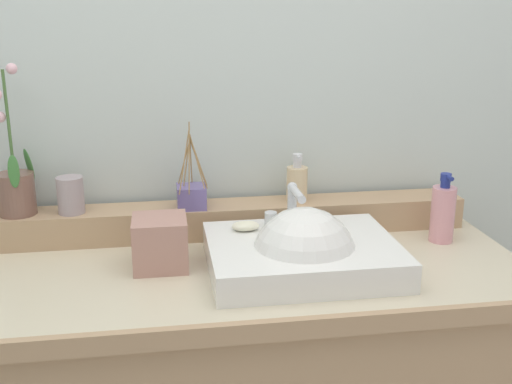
{
  "coord_description": "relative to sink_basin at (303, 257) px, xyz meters",
  "views": [
    {
      "loc": [
        -0.15,
        -1.43,
        1.48
      ],
      "look_at": [
        0.07,
        -0.01,
        1.06
      ],
      "focal_mm": 44.39,
      "sensor_mm": 36.0,
      "label": 1
    }
  ],
  "objects": [
    {
      "name": "wall_back",
      "position": [
        -0.18,
        0.46,
        0.32
      ],
      "size": [
        3.27,
        0.2,
        2.44
      ],
      "primitive_type": "cube",
      "color": "silver",
      "rests_on": "ground"
    },
    {
      "name": "back_ledge",
      "position": [
        -0.18,
        0.28,
        0.01
      ],
      "size": [
        1.4,
        0.12,
        0.09
      ],
      "primitive_type": "cube",
      "color": "tan",
      "rests_on": "vanity_cabinet"
    },
    {
      "name": "sink_basin",
      "position": [
        0.0,
        0.0,
        0.0
      ],
      "size": [
        0.45,
        0.36,
        0.28
      ],
      "color": "white",
      "rests_on": "vanity_cabinet"
    },
    {
      "name": "soap_bar",
      "position": [
        -0.12,
        0.11,
        0.05
      ],
      "size": [
        0.07,
        0.04,
        0.02
      ],
      "primitive_type": "ellipsoid",
      "color": "#E8E5C6",
      "rests_on": "sink_basin"
    },
    {
      "name": "potted_plant",
      "position": [
        -0.7,
        0.28,
        0.13
      ],
      "size": [
        0.1,
        0.1,
        0.39
      ],
      "color": "brown",
      "rests_on": "back_ledge"
    },
    {
      "name": "soap_dispenser",
      "position": [
        0.05,
        0.28,
        0.11
      ],
      "size": [
        0.06,
        0.06,
        0.13
      ],
      "color": "beige",
      "rests_on": "back_ledge"
    },
    {
      "name": "tumbler_cup",
      "position": [
        -0.56,
        0.27,
        0.1
      ],
      "size": [
        0.07,
        0.07,
        0.1
      ],
      "primitive_type": "cylinder",
      "color": "#A19298",
      "rests_on": "back_ledge"
    },
    {
      "name": "reed_diffuser",
      "position": [
        -0.25,
        0.27,
        0.09
      ],
      "size": [
        0.09,
        0.09,
        0.24
      ],
      "color": "#6A5B9C",
      "rests_on": "back_ledge"
    },
    {
      "name": "lotion_bottle",
      "position": [
        0.41,
        0.14,
        0.05
      ],
      "size": [
        0.06,
        0.07,
        0.19
      ],
      "color": "pink",
      "rests_on": "vanity_cabinet"
    },
    {
      "name": "tissue_box",
      "position": [
        -0.34,
        0.08,
        0.03
      ],
      "size": [
        0.13,
        0.13,
        0.12
      ],
      "primitive_type": "cube",
      "rotation": [
        0.0,
        0.0,
        -0.01
      ],
      "color": "tan",
      "rests_on": "vanity_cabinet"
    }
  ]
}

